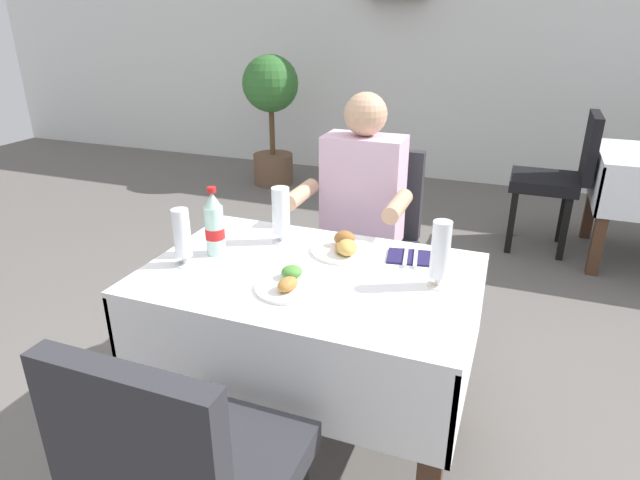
{
  "coord_description": "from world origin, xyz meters",
  "views": [
    {
      "loc": [
        0.73,
        -1.52,
        1.58
      ],
      "look_at": [
        0.09,
        0.14,
        0.82
      ],
      "focal_mm": 30.33,
      "sensor_mm": 36.0,
      "label": 1
    }
  ],
  "objects_px": {
    "beer_glass_left": "(281,215)",
    "plate_far_diner": "(344,247)",
    "background_chair_left": "(560,174)",
    "beer_glass_right": "(440,252)",
    "main_dining_table": "(310,316)",
    "chair_far_diner_seat": "(370,240)",
    "seated_diner_far": "(359,216)",
    "napkin_cutlery_set": "(411,257)",
    "beer_glass_middle": "(182,237)",
    "plate_near_camera": "(289,284)",
    "cola_bottle_primary": "(214,226)",
    "chair_near_camera_side": "(189,476)",
    "potted_plant_corner": "(271,105)"
  },
  "relations": [
    {
      "from": "main_dining_table",
      "to": "seated_diner_far",
      "type": "bearing_deg",
      "value": 92.25
    },
    {
      "from": "background_chair_left",
      "to": "chair_far_diner_seat",
      "type": "bearing_deg",
      "value": -119.39
    },
    {
      "from": "main_dining_table",
      "to": "background_chair_left",
      "type": "bearing_deg",
      "value": 69.3
    },
    {
      "from": "main_dining_table",
      "to": "beer_glass_left",
      "type": "distance_m",
      "value": 0.41
    },
    {
      "from": "chair_far_diner_seat",
      "to": "plate_near_camera",
      "type": "relative_size",
      "value": 4.35
    },
    {
      "from": "cola_bottle_primary",
      "to": "potted_plant_corner",
      "type": "distance_m",
      "value": 3.33
    },
    {
      "from": "napkin_cutlery_set",
      "to": "chair_near_camera_side",
      "type": "bearing_deg",
      "value": -106.78
    },
    {
      "from": "chair_far_diner_seat",
      "to": "seated_diner_far",
      "type": "bearing_deg",
      "value": -103.48
    },
    {
      "from": "potted_plant_corner",
      "to": "beer_glass_right",
      "type": "bearing_deg",
      "value": -55.73
    },
    {
      "from": "main_dining_table",
      "to": "chair_far_diner_seat",
      "type": "height_order",
      "value": "chair_far_diner_seat"
    },
    {
      "from": "chair_near_camera_side",
      "to": "background_chair_left",
      "type": "height_order",
      "value": "same"
    },
    {
      "from": "background_chair_left",
      "to": "potted_plant_corner",
      "type": "relative_size",
      "value": 0.79
    },
    {
      "from": "cola_bottle_primary",
      "to": "beer_glass_left",
      "type": "bearing_deg",
      "value": 46.77
    },
    {
      "from": "plate_far_diner",
      "to": "potted_plant_corner",
      "type": "relative_size",
      "value": 0.2
    },
    {
      "from": "beer_glass_left",
      "to": "napkin_cutlery_set",
      "type": "bearing_deg",
      "value": 3.35
    },
    {
      "from": "chair_far_diner_seat",
      "to": "napkin_cutlery_set",
      "type": "height_order",
      "value": "chair_far_diner_seat"
    },
    {
      "from": "plate_near_camera",
      "to": "potted_plant_corner",
      "type": "relative_size",
      "value": 0.18
    },
    {
      "from": "beer_glass_left",
      "to": "plate_far_diner",
      "type": "bearing_deg",
      "value": -2.76
    },
    {
      "from": "plate_near_camera",
      "to": "beer_glass_middle",
      "type": "height_order",
      "value": "beer_glass_middle"
    },
    {
      "from": "cola_bottle_primary",
      "to": "potted_plant_corner",
      "type": "height_order",
      "value": "potted_plant_corner"
    },
    {
      "from": "beer_glass_left",
      "to": "napkin_cutlery_set",
      "type": "height_order",
      "value": "beer_glass_left"
    },
    {
      "from": "plate_far_diner",
      "to": "beer_glass_middle",
      "type": "relative_size",
      "value": 1.15
    },
    {
      "from": "plate_far_diner",
      "to": "background_chair_left",
      "type": "bearing_deg",
      "value": 69.0
    },
    {
      "from": "main_dining_table",
      "to": "chair_far_diner_seat",
      "type": "bearing_deg",
      "value": 90.0
    },
    {
      "from": "chair_near_camera_side",
      "to": "plate_near_camera",
      "type": "bearing_deg",
      "value": 91.48
    },
    {
      "from": "cola_bottle_primary",
      "to": "napkin_cutlery_set",
      "type": "bearing_deg",
      "value": 17.83
    },
    {
      "from": "background_chair_left",
      "to": "beer_glass_right",
      "type": "bearing_deg",
      "value": -101.2
    },
    {
      "from": "seated_diner_far",
      "to": "beer_glass_middle",
      "type": "distance_m",
      "value": 0.89
    },
    {
      "from": "potted_plant_corner",
      "to": "background_chair_left",
      "type": "bearing_deg",
      "value": -16.42
    },
    {
      "from": "plate_near_camera",
      "to": "beer_glass_left",
      "type": "xyz_separation_m",
      "value": [
        -0.19,
        0.34,
        0.1
      ]
    },
    {
      "from": "chair_near_camera_side",
      "to": "beer_glass_middle",
      "type": "relative_size",
      "value": 4.62
    },
    {
      "from": "chair_far_diner_seat",
      "to": "seated_diner_far",
      "type": "height_order",
      "value": "seated_diner_far"
    },
    {
      "from": "chair_far_diner_seat",
      "to": "beer_glass_right",
      "type": "distance_m",
      "value": 0.9
    },
    {
      "from": "seated_diner_far",
      "to": "plate_far_diner",
      "type": "relative_size",
      "value": 5.22
    },
    {
      "from": "potted_plant_corner",
      "to": "cola_bottle_primary",
      "type": "bearing_deg",
      "value": -67.75
    },
    {
      "from": "chair_far_diner_seat",
      "to": "cola_bottle_primary",
      "type": "bearing_deg",
      "value": -116.72
    },
    {
      "from": "chair_far_diner_seat",
      "to": "chair_near_camera_side",
      "type": "xyz_separation_m",
      "value": [
        -0.0,
        -1.55,
        0.0
      ]
    },
    {
      "from": "plate_near_camera",
      "to": "background_chair_left",
      "type": "relative_size",
      "value": 0.23
    },
    {
      "from": "main_dining_table",
      "to": "chair_near_camera_side",
      "type": "height_order",
      "value": "chair_near_camera_side"
    },
    {
      "from": "plate_near_camera",
      "to": "napkin_cutlery_set",
      "type": "distance_m",
      "value": 0.49
    },
    {
      "from": "napkin_cutlery_set",
      "to": "potted_plant_corner",
      "type": "relative_size",
      "value": 0.16
    },
    {
      "from": "chair_near_camera_side",
      "to": "beer_glass_left",
      "type": "distance_m",
      "value": 1.04
    },
    {
      "from": "chair_far_diner_seat",
      "to": "beer_glass_left",
      "type": "bearing_deg",
      "value": -109.62
    },
    {
      "from": "plate_far_diner",
      "to": "background_chair_left",
      "type": "height_order",
      "value": "background_chair_left"
    },
    {
      "from": "plate_near_camera",
      "to": "cola_bottle_primary",
      "type": "height_order",
      "value": "cola_bottle_primary"
    },
    {
      "from": "plate_near_camera",
      "to": "beer_glass_right",
      "type": "bearing_deg",
      "value": 22.74
    },
    {
      "from": "beer_glass_right",
      "to": "main_dining_table",
      "type": "bearing_deg",
      "value": -173.31
    },
    {
      "from": "plate_near_camera",
      "to": "beer_glass_middle",
      "type": "relative_size",
      "value": 1.06
    },
    {
      "from": "chair_far_diner_seat",
      "to": "napkin_cutlery_set",
      "type": "distance_m",
      "value": 0.65
    },
    {
      "from": "main_dining_table",
      "to": "seated_diner_far",
      "type": "xyz_separation_m",
      "value": [
        -0.03,
        0.67,
        0.15
      ]
    }
  ]
}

